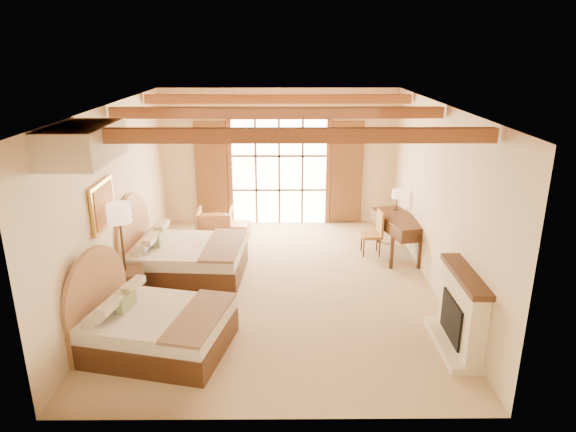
{
  "coord_description": "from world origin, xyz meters",
  "views": [
    {
      "loc": [
        0.12,
        -8.39,
        4.12
      ],
      "look_at": [
        0.19,
        0.2,
        1.25
      ],
      "focal_mm": 32.0,
      "sensor_mm": 36.0,
      "label": 1
    }
  ],
  "objects_px": {
    "bed_far": "(178,255)",
    "nightstand": "(129,287)",
    "bed_near": "(147,325)",
    "desk": "(398,234)",
    "armchair": "(215,224)"
  },
  "relations": [
    {
      "from": "bed_near",
      "to": "desk",
      "type": "height_order",
      "value": "bed_near"
    },
    {
      "from": "bed_far",
      "to": "desk",
      "type": "height_order",
      "value": "bed_far"
    },
    {
      "from": "bed_far",
      "to": "nightstand",
      "type": "relative_size",
      "value": 3.56
    },
    {
      "from": "nightstand",
      "to": "desk",
      "type": "distance_m",
      "value": 5.36
    },
    {
      "from": "nightstand",
      "to": "armchair",
      "type": "distance_m",
      "value": 3.19
    },
    {
      "from": "armchair",
      "to": "desk",
      "type": "relative_size",
      "value": 0.48
    },
    {
      "from": "nightstand",
      "to": "bed_near",
      "type": "bearing_deg",
      "value": -84.38
    },
    {
      "from": "bed_near",
      "to": "desk",
      "type": "bearing_deg",
      "value": 51.69
    },
    {
      "from": "armchair",
      "to": "bed_far",
      "type": "bearing_deg",
      "value": 75.6
    },
    {
      "from": "armchair",
      "to": "desk",
      "type": "xyz_separation_m",
      "value": [
        3.87,
        -0.89,
        0.08
      ]
    },
    {
      "from": "bed_far",
      "to": "desk",
      "type": "distance_m",
      "value": 4.42
    },
    {
      "from": "bed_far",
      "to": "desk",
      "type": "bearing_deg",
      "value": 16.96
    },
    {
      "from": "bed_far",
      "to": "nightstand",
      "type": "height_order",
      "value": "bed_far"
    },
    {
      "from": "bed_far",
      "to": "armchair",
      "type": "bearing_deg",
      "value": 80.85
    },
    {
      "from": "bed_far",
      "to": "armchair",
      "type": "relative_size",
      "value": 2.79
    }
  ]
}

